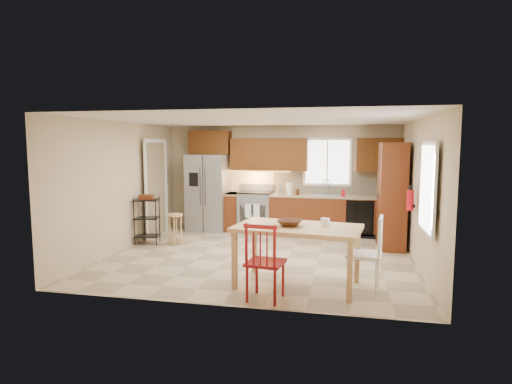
{
  "coord_description": "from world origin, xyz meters",
  "views": [
    {
      "loc": [
        1.52,
        -7.59,
        2.08
      ],
      "look_at": [
        -0.16,
        0.4,
        1.15
      ],
      "focal_mm": 30.0,
      "sensor_mm": 36.0,
      "label": 1
    }
  ],
  "objects_px": {
    "refrigerator": "(208,192)",
    "dining_table": "(297,256)",
    "fire_extinguisher": "(410,200)",
    "table_jar": "(325,224)",
    "utility_cart": "(147,221)",
    "range_stove": "(255,212)",
    "chair_red": "(265,261)",
    "chair_white": "(364,253)",
    "bar_stool": "(175,229)",
    "pantry": "(392,196)",
    "table_bowl": "(290,226)",
    "soap_bottle": "(343,192)"
  },
  "relations": [
    {
      "from": "refrigerator",
      "to": "dining_table",
      "type": "distance_m",
      "value": 4.46
    },
    {
      "from": "fire_extinguisher",
      "to": "refrigerator",
      "type": "bearing_deg",
      "value": 155.48
    },
    {
      "from": "table_jar",
      "to": "utility_cart",
      "type": "distance_m",
      "value": 4.22
    },
    {
      "from": "range_stove",
      "to": "fire_extinguisher",
      "type": "relative_size",
      "value": 2.56
    },
    {
      "from": "chair_red",
      "to": "range_stove",
      "type": "bearing_deg",
      "value": 111.43
    },
    {
      "from": "chair_red",
      "to": "table_jar",
      "type": "bearing_deg",
      "value": 53.55
    },
    {
      "from": "table_jar",
      "to": "chair_white",
      "type": "bearing_deg",
      "value": -6.33
    },
    {
      "from": "bar_stool",
      "to": "utility_cart",
      "type": "distance_m",
      "value": 0.64
    },
    {
      "from": "refrigerator",
      "to": "utility_cart",
      "type": "xyz_separation_m",
      "value": [
        -0.8,
        -1.62,
        -0.42
      ]
    },
    {
      "from": "chair_red",
      "to": "bar_stool",
      "type": "distance_m",
      "value": 3.58
    },
    {
      "from": "pantry",
      "to": "table_bowl",
      "type": "distance_m",
      "value": 3.19
    },
    {
      "from": "range_stove",
      "to": "utility_cart",
      "type": "bearing_deg",
      "value": -139.28
    },
    {
      "from": "refrigerator",
      "to": "soap_bottle",
      "type": "xyz_separation_m",
      "value": [
        3.18,
        -0.02,
        0.09
      ]
    },
    {
      "from": "chair_white",
      "to": "utility_cart",
      "type": "height_order",
      "value": "chair_white"
    },
    {
      "from": "range_stove",
      "to": "fire_extinguisher",
      "type": "height_order",
      "value": "fire_extinguisher"
    },
    {
      "from": "range_stove",
      "to": "pantry",
      "type": "bearing_deg",
      "value": -18.29
    },
    {
      "from": "chair_red",
      "to": "chair_white",
      "type": "bearing_deg",
      "value": 36.08
    },
    {
      "from": "fire_extinguisher",
      "to": "chair_white",
      "type": "distance_m",
      "value": 1.89
    },
    {
      "from": "chair_white",
      "to": "table_bowl",
      "type": "height_order",
      "value": "chair_white"
    },
    {
      "from": "soap_bottle",
      "to": "pantry",
      "type": "height_order",
      "value": "pantry"
    },
    {
      "from": "pantry",
      "to": "chair_red",
      "type": "bearing_deg",
      "value": -119.87
    },
    {
      "from": "pantry",
      "to": "table_bowl",
      "type": "bearing_deg",
      "value": -121.98
    },
    {
      "from": "range_stove",
      "to": "chair_white",
      "type": "bearing_deg",
      "value": -57.1
    },
    {
      "from": "pantry",
      "to": "fire_extinguisher",
      "type": "bearing_deg",
      "value": -79.22
    },
    {
      "from": "chair_white",
      "to": "table_jar",
      "type": "bearing_deg",
      "value": 91.45
    },
    {
      "from": "dining_table",
      "to": "chair_white",
      "type": "bearing_deg",
      "value": 10.79
    },
    {
      "from": "pantry",
      "to": "chair_red",
      "type": "distance_m",
      "value": 3.9
    },
    {
      "from": "chair_red",
      "to": "table_bowl",
      "type": "height_order",
      "value": "chair_red"
    },
    {
      "from": "bar_stool",
      "to": "table_jar",
      "type": "bearing_deg",
      "value": -40.62
    },
    {
      "from": "table_jar",
      "to": "table_bowl",
      "type": "bearing_deg",
      "value": -167.47
    },
    {
      "from": "dining_table",
      "to": "chair_red",
      "type": "bearing_deg",
      "value": -110.52
    },
    {
      "from": "refrigerator",
      "to": "chair_red",
      "type": "relative_size",
      "value": 1.73
    },
    {
      "from": "range_stove",
      "to": "chair_white",
      "type": "xyz_separation_m",
      "value": [
        2.35,
        -3.64,
        0.07
      ]
    },
    {
      "from": "range_stove",
      "to": "chair_red",
      "type": "distance_m",
      "value": 4.47
    },
    {
      "from": "dining_table",
      "to": "chair_red",
      "type": "xyz_separation_m",
      "value": [
        -0.35,
        -0.65,
        0.09
      ]
    },
    {
      "from": "utility_cart",
      "to": "refrigerator",
      "type": "bearing_deg",
      "value": 50.93
    },
    {
      "from": "table_jar",
      "to": "chair_red",
      "type": "bearing_deg",
      "value": -134.23
    },
    {
      "from": "bar_stool",
      "to": "utility_cart",
      "type": "relative_size",
      "value": 0.66
    },
    {
      "from": "fire_extinguisher",
      "to": "chair_red",
      "type": "relative_size",
      "value": 0.34
    },
    {
      "from": "fire_extinguisher",
      "to": "table_jar",
      "type": "relative_size",
      "value": 2.05
    },
    {
      "from": "refrigerator",
      "to": "chair_red",
      "type": "xyz_separation_m",
      "value": [
        2.2,
        -4.28,
        -0.38
      ]
    },
    {
      "from": "chair_white",
      "to": "soap_bottle",
      "type": "bearing_deg",
      "value": 12.98
    },
    {
      "from": "chair_white",
      "to": "pantry",
      "type": "bearing_deg",
      "value": -5.5
    },
    {
      "from": "chair_white",
      "to": "table_jar",
      "type": "height_order",
      "value": "chair_white"
    },
    {
      "from": "dining_table",
      "to": "chair_red",
      "type": "distance_m",
      "value": 0.74
    },
    {
      "from": "dining_table",
      "to": "table_bowl",
      "type": "distance_m",
      "value": 0.46
    },
    {
      "from": "range_stove",
      "to": "table_bowl",
      "type": "xyz_separation_m",
      "value": [
        1.29,
        -3.69,
        0.42
      ]
    },
    {
      "from": "refrigerator",
      "to": "chair_red",
      "type": "distance_m",
      "value": 4.83
    },
    {
      "from": "soap_bottle",
      "to": "range_stove",
      "type": "bearing_deg",
      "value": 177.6
    },
    {
      "from": "refrigerator",
      "to": "utility_cart",
      "type": "relative_size",
      "value": 1.87
    }
  ]
}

